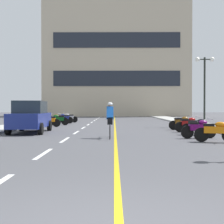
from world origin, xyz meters
The scene contains 29 objects.
ground_plane centered at (0.00, 21.00, 0.00)m, with size 140.00×140.00×0.00m, color #47474C.
curb_left centered at (-7.20, 24.00, 0.06)m, with size 2.40×72.00×0.12m, color #A8A8A3.
curb_right centered at (7.20, 24.00, 0.06)m, with size 2.40×72.00×0.12m, color #A8A8A3.
lane_dash_1 centered at (-2.00, 6.00, 0.00)m, with size 0.14×2.20×0.01m, color silver.
lane_dash_2 centered at (-2.00, 10.00, 0.00)m, with size 0.14×2.20×0.01m, color silver.
lane_dash_3 centered at (-2.00, 14.00, 0.00)m, with size 0.14×2.20×0.01m, color silver.
lane_dash_4 centered at (-2.00, 18.00, 0.00)m, with size 0.14×2.20×0.01m, color silver.
lane_dash_5 centered at (-2.00, 22.00, 0.00)m, with size 0.14×2.20×0.01m, color silver.
lane_dash_6 centered at (-2.00, 26.00, 0.00)m, with size 0.14×2.20×0.01m, color silver.
lane_dash_7 centered at (-2.00, 30.00, 0.00)m, with size 0.14×2.20×0.01m, color silver.
lane_dash_8 centered at (-2.00, 34.00, 0.00)m, with size 0.14×2.20×0.01m, color silver.
lane_dash_9 centered at (-2.00, 38.00, 0.00)m, with size 0.14×2.20×0.01m, color silver.
lane_dash_10 centered at (-2.00, 42.00, 0.00)m, with size 0.14×2.20×0.01m, color silver.
lane_dash_11 centered at (-2.00, 46.00, 0.00)m, with size 0.14×2.20×0.01m, color silver.
centre_line_yellow centered at (0.25, 24.00, 0.00)m, with size 0.12×66.00×0.01m, color gold.
office_building centered at (0.61, 48.57, 10.29)m, with size 24.34×7.27×20.59m.
street_lamp_mid centered at (7.03, 19.38, 3.88)m, with size 1.46×0.36×5.15m.
parked_car_near centered at (-4.61, 13.86, 0.92)m, with size 2.09×4.28×1.82m.
motorcycle_2 centered at (4.38, 9.10, 0.47)m, with size 1.66×0.72×0.92m.
motorcycle_3 centered at (4.15, 10.69, 0.47)m, with size 1.70×0.60×0.92m.
motorcycle_4 centered at (4.56, 12.33, 0.47)m, with size 1.64×0.79×0.92m.
motorcycle_5 centered at (4.59, 14.35, 0.47)m, with size 1.69×0.62×0.92m.
motorcycle_6 centered at (4.59, 16.15, 0.47)m, with size 1.70×0.60×0.92m.
motorcycle_7 centered at (-4.68, 19.08, 0.47)m, with size 1.70×0.60×0.92m.
motorcycle_8 centered at (-4.38, 21.11, 0.47)m, with size 1.70×0.60×0.92m.
motorcycle_9 centered at (-4.68, 22.65, 0.47)m, with size 1.70×0.60×0.92m.
motorcycle_10 centered at (-4.38, 24.21, 0.47)m, with size 1.65×0.77×0.92m.
motorcycle_11 centered at (-4.22, 25.89, 0.47)m, with size 1.70×0.60×0.92m.
cyclist_rider centered at (0.00, 10.81, 0.89)m, with size 0.42×1.77×1.71m.
Camera 1 is at (0.19, -3.24, 1.43)m, focal length 47.93 mm.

